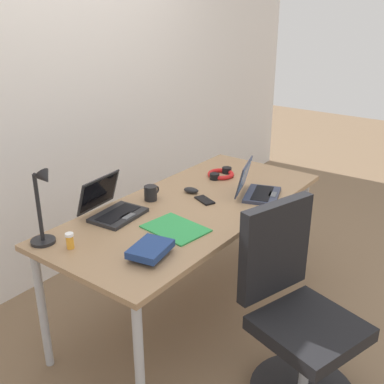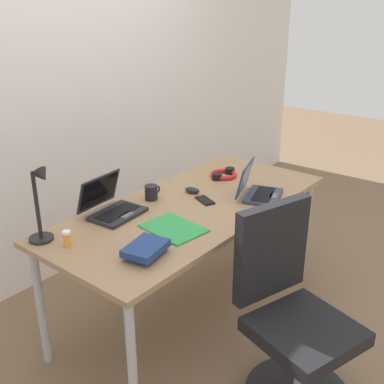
{
  "view_description": "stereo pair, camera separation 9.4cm",
  "coord_description": "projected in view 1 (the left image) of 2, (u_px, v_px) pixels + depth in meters",
  "views": [
    {
      "loc": [
        -1.98,
        -1.48,
        1.83
      ],
      "look_at": [
        0.0,
        0.0,
        0.82
      ],
      "focal_mm": 43.73,
      "sensor_mm": 36.0,
      "label": 1
    },
    {
      "loc": [
        -1.92,
        -1.55,
        1.83
      ],
      "look_at": [
        0.0,
        0.0,
        0.82
      ],
      "focal_mm": 43.73,
      "sensor_mm": 36.0,
      "label": 2
    }
  ],
  "objects": [
    {
      "name": "book_stack",
      "position": [
        150.0,
        250.0,
        2.15
      ],
      "size": [
        0.23,
        0.19,
        0.06
      ],
      "color": "navy",
      "rests_on": "desk"
    },
    {
      "name": "cell_phone",
      "position": [
        205.0,
        200.0,
        2.75
      ],
      "size": [
        0.11,
        0.15,
        0.01
      ],
      "primitive_type": "cube",
      "rotation": [
        0.0,
        0.0,
        -0.4
      ],
      "color": "black",
      "rests_on": "desk"
    },
    {
      "name": "headphones",
      "position": [
        221.0,
        174.0,
        3.14
      ],
      "size": [
        0.21,
        0.18,
        0.04
      ],
      "color": "red",
      "rests_on": "desk"
    },
    {
      "name": "pill_bottle",
      "position": [
        70.0,
        241.0,
        2.21
      ],
      "size": [
        0.04,
        0.04,
        0.08
      ],
      "color": "gold",
      "rests_on": "desk"
    },
    {
      "name": "computer_mouse",
      "position": [
        191.0,
        190.0,
        2.86
      ],
      "size": [
        0.07,
        0.1,
        0.03
      ],
      "primitive_type": "ellipsoid",
      "rotation": [
        0.0,
        0.0,
        0.18
      ],
      "color": "black",
      "rests_on": "desk"
    },
    {
      "name": "ground_plane",
      "position": [
        192.0,
        311.0,
        2.98
      ],
      "size": [
        12.0,
        12.0,
        0.0
      ],
      "primitive_type": "plane",
      "color": "#7A6047"
    },
    {
      "name": "wall_back",
      "position": [
        59.0,
        88.0,
        3.1
      ],
      "size": [
        6.0,
        0.13,
        2.6
      ],
      "color": "silver",
      "rests_on": "ground_plane"
    },
    {
      "name": "laptop_near_mouse",
      "position": [
        112.0,
        208.0,
        2.55
      ],
      "size": [
        0.32,
        0.3,
        0.21
      ],
      "color": "#232326",
      "rests_on": "desk"
    },
    {
      "name": "office_chair",
      "position": [
        296.0,
        323.0,
        2.25
      ],
      "size": [
        0.56,
        0.6,
        0.97
      ],
      "color": "black",
      "rests_on": "ground_plane"
    },
    {
      "name": "coffee_mug",
      "position": [
        151.0,
        193.0,
        2.75
      ],
      "size": [
        0.11,
        0.08,
        0.09
      ],
      "color": "black",
      "rests_on": "desk"
    },
    {
      "name": "desk",
      "position": [
        192.0,
        214.0,
        2.72
      ],
      "size": [
        1.8,
        0.8,
        0.74
      ],
      "color": "#9E7A56",
      "rests_on": "ground_plane"
    },
    {
      "name": "paper_folder_near_mouse",
      "position": [
        176.0,
        228.0,
        2.41
      ],
      "size": [
        0.27,
        0.34,
        0.01
      ],
      "primitive_type": "cube",
      "rotation": [
        0.0,
        0.0,
        -0.12
      ],
      "color": "green",
      "rests_on": "desk"
    },
    {
      "name": "laptop_back_right",
      "position": [
        257.0,
        189.0,
        2.81
      ],
      "size": [
        0.34,
        0.32,
        0.21
      ],
      "color": "#33384C",
      "rests_on": "desk"
    },
    {
      "name": "desk_lamp",
      "position": [
        43.0,
        207.0,
        2.19
      ],
      "size": [
        0.12,
        0.18,
        0.4
      ],
      "color": "black",
      "rests_on": "desk"
    }
  ]
}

